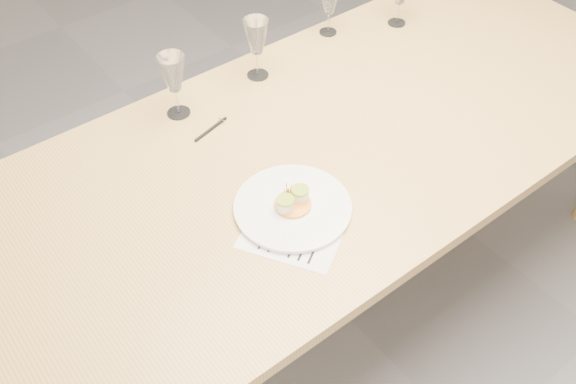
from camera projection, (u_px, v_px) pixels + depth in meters
ground at (318, 287)px, 2.44m from camera, size 7.00×7.00×0.00m
dining_table at (325, 154)px, 1.95m from camera, size 2.40×1.00×0.75m
dinner_plate at (293, 206)px, 1.69m from camera, size 0.31×0.31×0.08m
recipe_sheet at (292, 233)px, 1.64m from camera, size 0.29×0.31×0.00m
ballpoint_pen at (211, 129)px, 1.92m from camera, size 0.13×0.04×0.01m
wine_glass_0 at (173, 75)px, 1.87m from camera, size 0.08×0.08×0.21m
wine_glass_1 at (256, 38)px, 2.01m from camera, size 0.08×0.08×0.20m
wine_glass_2 at (330, 1)px, 2.21m from camera, size 0.07×0.07×0.18m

